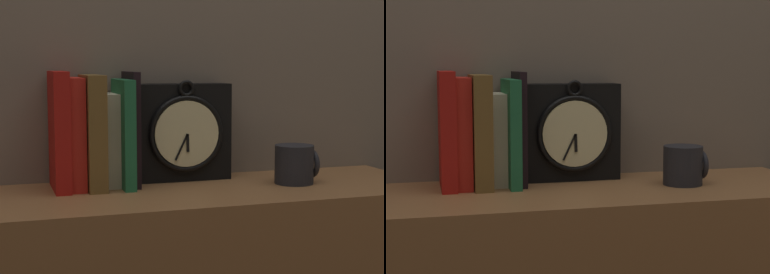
{
  "view_description": "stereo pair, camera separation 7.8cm",
  "coord_description": "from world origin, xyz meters",
  "views": [
    {
      "loc": [
        -0.4,
        -1.25,
        1.09
      ],
      "look_at": [
        0.0,
        0.0,
        0.93
      ],
      "focal_mm": 60.0,
      "sensor_mm": 36.0,
      "label": 1
    },
    {
      "loc": [
        -0.32,
        -1.27,
        1.09
      ],
      "look_at": [
        0.0,
        0.0,
        0.93
      ],
      "focal_mm": 60.0,
      "sensor_mm": 36.0,
      "label": 2
    }
  ],
  "objects": [
    {
      "name": "clock",
      "position": [
        0.01,
        0.12,
        0.93
      ],
      "size": [
        0.22,
        0.08,
        0.22
      ],
      "color": "black",
      "rests_on": "bookshelf"
    },
    {
      "name": "book_slot0_red",
      "position": [
        -0.26,
        0.09,
        0.95
      ],
      "size": [
        0.03,
        0.14,
        0.25
      ],
      "color": "#AF1711",
      "rests_on": "bookshelf"
    },
    {
      "name": "book_slot1_red",
      "position": [
        -0.23,
        0.09,
        0.94
      ],
      "size": [
        0.03,
        0.13,
        0.23
      ],
      "color": "red",
      "rests_on": "bookshelf"
    },
    {
      "name": "book_slot2_brown",
      "position": [
        -0.19,
        0.08,
        0.94
      ],
      "size": [
        0.04,
        0.15,
        0.24
      ],
      "color": "brown",
      "rests_on": "bookshelf"
    },
    {
      "name": "book_slot3_cream",
      "position": [
        -0.15,
        0.1,
        0.92
      ],
      "size": [
        0.03,
        0.11,
        0.2
      ],
      "color": "beige",
      "rests_on": "bookshelf"
    },
    {
      "name": "book_slot4_green",
      "position": [
        -0.13,
        0.08,
        0.94
      ],
      "size": [
        0.02,
        0.15,
        0.23
      ],
      "color": "#1F663D",
      "rests_on": "bookshelf"
    },
    {
      "name": "book_slot5_black",
      "position": [
        -0.11,
        0.09,
        0.94
      ],
      "size": [
        0.01,
        0.13,
        0.24
      ],
      "color": "black",
      "rests_on": "bookshelf"
    },
    {
      "name": "mug",
      "position": [
        0.24,
        0.0,
        0.87
      ],
      "size": [
        0.09,
        0.08,
        0.08
      ],
      "color": "#232328",
      "rests_on": "bookshelf"
    }
  ]
}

